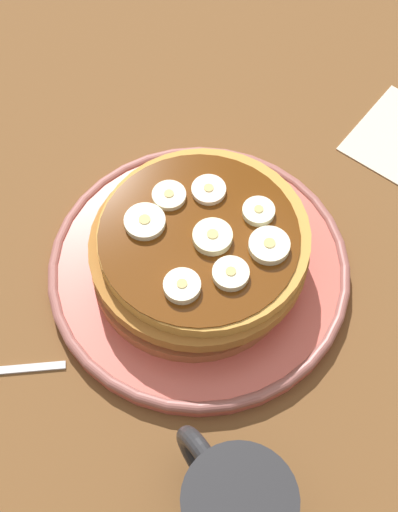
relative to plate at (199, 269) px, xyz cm
name	(u,v)px	position (x,y,z in cm)	size (l,w,h in cm)	color
ground_plane	(199,282)	(0.00, 0.00, -2.43)	(140.00, 140.00, 3.00)	brown
plate	(199,269)	(0.00, 0.00, 0.00)	(27.77, 27.77, 1.74)	#CC594C
pancake_stack	(200,251)	(-0.02, -0.05, 3.24)	(20.04, 19.51, 5.44)	#AD5E38
banana_slice_0	(213,237)	(-0.97, -0.74, 6.27)	(3.42, 3.42, 1.03)	#EDEAB7
banana_slice_1	(232,273)	(-4.73, -0.12, 6.22)	(3.10, 3.10, 0.93)	#F0E9C2
banana_slice_2	(209,190)	(3.33, -3.24, 6.13)	(3.07, 3.07, 0.76)	#F8E0C0
banana_slice_3	(269,246)	(-4.32, -4.23, 6.25)	(3.53, 3.53, 0.99)	#F3EDC3
banana_slice_4	(145,222)	(3.58, 3.22, 6.18)	(3.59, 3.59, 0.85)	#F0EAC6
banana_slice_5	(182,286)	(-3.50, 3.99, 6.25)	(3.11, 3.11, 1.00)	#F4EAC3
banana_slice_6	(168,196)	(4.75, 0.10, 6.13)	(3.02, 3.02, 0.75)	#F5E3B6
banana_slice_7	(258,212)	(-0.98, -5.54, 6.19)	(2.85, 2.85, 0.87)	#EBEEC3
coffee_mug	(234,509)	(-20.00, 10.19, 3.81)	(11.75, 8.23, 9.20)	#262628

